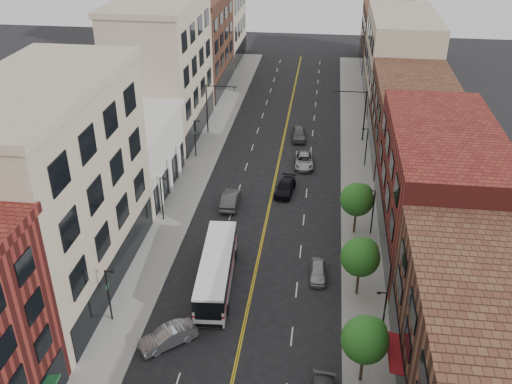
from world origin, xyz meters
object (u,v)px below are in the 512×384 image
at_px(car_angle_b, 168,337).
at_px(car_parked_far, 318,271).
at_px(city_bus, 217,269).
at_px(car_lane_c, 299,134).
at_px(car_lane_a, 285,188).
at_px(car_lane_b, 304,161).
at_px(car_lane_behind, 230,199).

xyz_separation_m(car_angle_b, car_parked_far, (11.44, 10.15, -0.11)).
distance_m(city_bus, car_angle_b, 8.32).
relative_size(city_bus, car_angle_b, 2.62).
height_order(city_bus, car_parked_far, city_bus).
bearing_deg(car_parked_far, car_lane_c, 94.41).
relative_size(car_angle_b, car_lane_a, 0.96).
distance_m(car_parked_far, car_lane_c, 31.75).
xyz_separation_m(city_bus, car_angle_b, (-2.43, -7.89, -1.02)).
bearing_deg(car_lane_b, city_bus, -108.24).
distance_m(city_bus, car_lane_behind, 14.28).
xyz_separation_m(car_lane_b, car_lane_c, (-1.16, 8.37, 0.09)).
bearing_deg(car_parked_far, car_lane_b, 93.97).
height_order(car_angle_b, car_lane_a, car_angle_b).
distance_m(car_lane_a, car_lane_b, 7.74).
bearing_deg(car_lane_b, car_parked_far, -87.70).
relative_size(city_bus, car_lane_a, 2.51).
bearing_deg(car_lane_a, car_lane_behind, -140.76).
height_order(car_angle_b, car_lane_behind, car_lane_behind).
relative_size(city_bus, car_lane_c, 2.54).
xyz_separation_m(city_bus, car_lane_behind, (-1.15, 14.20, -0.97)).
bearing_deg(car_lane_b, car_angle_b, -108.90).
bearing_deg(city_bus, car_lane_behind, 90.49).
xyz_separation_m(car_parked_far, car_lane_b, (-2.52, 23.17, 0.07)).
relative_size(car_lane_a, car_lane_b, 0.93).
bearing_deg(car_lane_behind, car_angle_b, 85.71).
xyz_separation_m(car_lane_behind, car_lane_b, (7.65, 11.23, -0.09)).
height_order(city_bus, car_lane_behind, city_bus).
distance_m(city_bus, car_parked_far, 9.36).
bearing_deg(car_lane_b, car_lane_a, -107.20).
distance_m(city_bus, car_lane_c, 34.23).
bearing_deg(car_parked_far, car_angle_b, -140.66).
relative_size(car_angle_b, car_parked_far, 1.21).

